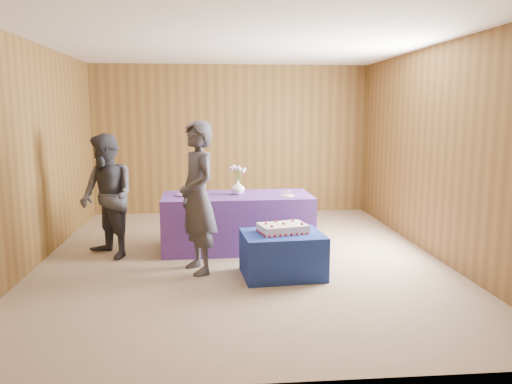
{
  "coord_description": "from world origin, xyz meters",
  "views": [
    {
      "loc": [
        -0.36,
        -6.18,
        1.86
      ],
      "look_at": [
        0.2,
        0.1,
        0.84
      ],
      "focal_mm": 35.0,
      "sensor_mm": 36.0,
      "label": 1
    }
  ],
  "objects": [
    {
      "name": "platter",
      "position": [
        -0.69,
        0.47,
        0.76
      ],
      "size": [
        0.33,
        0.33,
        0.02
      ],
      "primitive_type": "cylinder",
      "rotation": [
        0.0,
        0.0,
        0.04
      ],
      "color": "#734E9C",
      "rests_on": "serving_table"
    },
    {
      "name": "guest_right",
      "position": [
        -1.69,
        0.21,
        0.8
      ],
      "size": [
        0.97,
        0.98,
        1.59
      ],
      "primitive_type": "imported",
      "rotation": [
        0.0,
        0.0,
        -0.83
      ],
      "color": "#353640",
      "rests_on": "ground"
    },
    {
      "name": "knife",
      "position": [
        0.71,
        0.17,
        0.75
      ],
      "size": [
        0.25,
        0.12,
        0.0
      ],
      "primitive_type": "cube",
      "rotation": [
        0.0,
        0.0,
        -0.4
      ],
      "color": "silver",
      "rests_on": "serving_table"
    },
    {
      "name": "cake_slice",
      "position": [
        0.64,
        0.3,
        0.79
      ],
      "size": [
        0.07,
        0.07,
        0.08
      ],
      "rotation": [
        0.0,
        0.0,
        -0.18
      ],
      "color": "white",
      "rests_on": "plate"
    },
    {
      "name": "flower_spray",
      "position": [
        -0.01,
        0.48,
        1.1
      ],
      "size": [
        0.23,
        0.23,
        0.18
      ],
      "color": "#2B6C2C",
      "rests_on": "vase"
    },
    {
      "name": "plate",
      "position": [
        0.64,
        0.3,
        0.76
      ],
      "size": [
        0.22,
        0.22,
        0.01
      ],
      "primitive_type": "cylinder",
      "rotation": [
        0.0,
        0.0,
        -0.24
      ],
      "color": "white",
      "rests_on": "serving_table"
    },
    {
      "name": "cake_table",
      "position": [
        0.43,
        -0.73,
        0.25
      ],
      "size": [
        0.96,
        0.77,
        0.5
      ],
      "primitive_type": "cube",
      "rotation": [
        0.0,
        0.0,
        0.09
      ],
      "color": "navy",
      "rests_on": "ground"
    },
    {
      "name": "ground",
      "position": [
        0.0,
        0.0,
        0.0
      ],
      "size": [
        6.0,
        6.0,
        0.0
      ],
      "primitive_type": "plane",
      "color": "gray",
      "rests_on": "ground"
    },
    {
      "name": "sheet_cake",
      "position": [
        0.44,
        -0.69,
        0.55
      ],
      "size": [
        0.62,
        0.49,
        0.13
      ],
      "rotation": [
        0.0,
        0.0,
        0.23
      ],
      "color": "white",
      "rests_on": "cake_table"
    },
    {
      "name": "guest_left",
      "position": [
        -0.53,
        -0.49,
        0.88
      ],
      "size": [
        0.64,
        0.76,
        1.76
      ],
      "primitive_type": "imported",
      "rotation": [
        0.0,
        0.0,
        -1.17
      ],
      "color": "#37353F",
      "rests_on": "ground"
    },
    {
      "name": "serving_table",
      "position": [
        -0.02,
        0.46,
        0.38
      ],
      "size": [
        2.02,
        0.95,
        0.75
      ],
      "primitive_type": "cube",
      "rotation": [
        0.0,
        0.0,
        0.02
      ],
      "color": "#4E3085",
      "rests_on": "ground"
    },
    {
      "name": "room_shell",
      "position": [
        0.0,
        0.0,
        1.8
      ],
      "size": [
        5.04,
        6.04,
        2.72
      ],
      "color": "brown",
      "rests_on": "ground"
    },
    {
      "name": "vase",
      "position": [
        -0.01,
        0.48,
        0.85
      ],
      "size": [
        0.2,
        0.2,
        0.2
      ],
      "primitive_type": "imported",
      "rotation": [
        0.0,
        0.0,
        0.06
      ],
      "color": "silver",
      "rests_on": "serving_table"
    }
  ]
}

